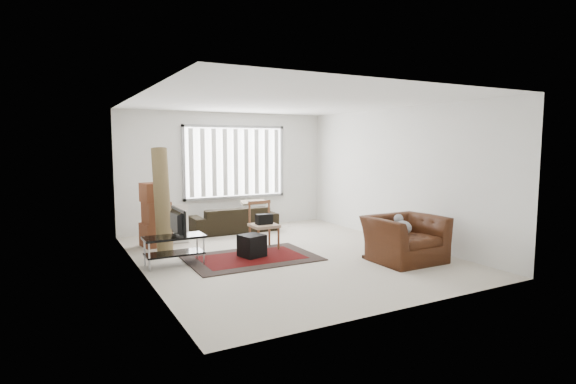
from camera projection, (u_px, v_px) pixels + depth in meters
name	position (u px, v px, depth m)	size (l,w,h in m)	color
room	(276.00, 156.00, 8.31)	(6.00, 6.02, 2.71)	beige
persian_rug	(252.00, 258.00, 7.78)	(2.21, 1.48, 0.02)	black
tv_stand	(174.00, 244.00, 7.31)	(0.97, 0.44, 0.49)	black
tv	(174.00, 222.00, 7.27)	(0.79, 0.10, 0.45)	black
subwoofer	(252.00, 246.00, 7.84)	(0.38, 0.38, 0.38)	black
moving_boxes	(155.00, 217.00, 8.67)	(0.58, 0.54, 1.23)	brown
white_flatpack	(173.00, 224.00, 8.97)	(0.59, 0.09, 0.76)	silver
rolled_rug	(162.00, 200.00, 8.18)	(0.28, 0.28, 1.90)	brown
sofa	(234.00, 215.00, 10.12)	(1.94, 0.84, 0.74)	black
side_chair	(264.00, 223.00, 8.44)	(0.49, 0.49, 0.90)	#997C64
armchair	(405.00, 235.00, 7.58)	(1.18, 1.03, 0.87)	#391A0B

